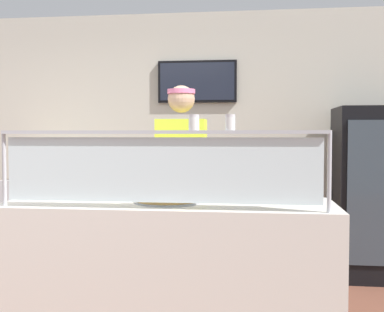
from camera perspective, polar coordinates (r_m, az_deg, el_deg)
name	(u,v)px	position (r m, az deg, el deg)	size (l,w,h in m)	color
ground_plane	(183,311)	(3.93, -1.04, -18.02)	(12.00, 12.00, 0.00)	brown
shop_rear_unit	(204,137)	(5.24, 1.41, 2.31)	(6.50, 0.13, 2.70)	beige
serving_counter	(169,276)	(3.17, -2.77, -14.04)	(2.10, 0.71, 0.95)	silver
sneeze_guard	(160,160)	(2.76, -3.87, -0.44)	(1.93, 0.06, 0.46)	#B2B5BC
pizza_tray	(167,200)	(3.05, -2.95, -5.25)	(0.42, 0.42, 0.04)	#9EA0A8
pizza_server	(174,197)	(3.02, -2.17, -4.90)	(0.07, 0.28, 0.01)	#ADAFB7
parmesan_shaker	(194,123)	(2.72, 0.24, 3.91)	(0.06, 0.06, 0.09)	white
pepper_flake_shaker	(230,123)	(2.70, 4.57, 3.90)	(0.06, 0.06, 0.09)	white
worker_figure	(182,183)	(3.71, -1.22, -3.25)	(0.41, 0.50, 1.76)	#23232D
drink_fridge	(374,193)	(4.94, 20.84, -4.10)	(0.72, 0.66, 1.64)	black
prep_shelf	(44,223)	(5.27, -17.23, -7.60)	(0.70, 0.55, 0.92)	#B7BABF
pizza_box_stack	(43,166)	(5.20, -17.35, -1.12)	(0.51, 0.49, 0.27)	tan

